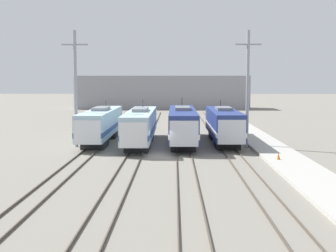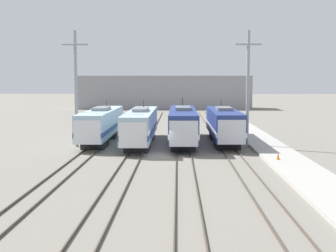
# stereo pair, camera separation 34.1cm
# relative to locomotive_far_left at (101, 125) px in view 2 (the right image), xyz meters

# --- Properties ---
(ground_plane) EXTENTS (400.00, 400.00, 0.00)m
(ground_plane) POSITION_rel_locomotive_far_left_xyz_m (7.19, -9.41, -2.15)
(ground_plane) COLOR slate
(rail_pair_far_left) EXTENTS (1.51, 120.00, 0.15)m
(rail_pair_far_left) POSITION_rel_locomotive_far_left_xyz_m (0.00, -9.41, -2.07)
(rail_pair_far_left) COLOR #4C4238
(rail_pair_far_left) RESTS_ON ground_plane
(rail_pair_center_left) EXTENTS (1.51, 120.00, 0.15)m
(rail_pair_center_left) POSITION_rel_locomotive_far_left_xyz_m (4.79, -9.41, -2.07)
(rail_pair_center_left) COLOR #4C4238
(rail_pair_center_left) RESTS_ON ground_plane
(rail_pair_center_right) EXTENTS (1.51, 120.00, 0.15)m
(rail_pair_center_right) POSITION_rel_locomotive_far_left_xyz_m (9.59, -9.41, -2.07)
(rail_pair_center_right) COLOR #4C4238
(rail_pair_center_right) RESTS_ON ground_plane
(rail_pair_far_right) EXTENTS (1.51, 120.00, 0.15)m
(rail_pair_far_right) POSITION_rel_locomotive_far_left_xyz_m (14.38, -9.41, -2.07)
(rail_pair_far_right) COLOR #4C4238
(rail_pair_far_right) RESTS_ON ground_plane
(locomotive_far_left) EXTENTS (2.98, 17.97, 4.83)m
(locomotive_far_left) POSITION_rel_locomotive_far_left_xyz_m (0.00, 0.00, 0.00)
(locomotive_far_left) COLOR #232326
(locomotive_far_left) RESTS_ON ground_plane
(locomotive_center_left) EXTENTS (2.93, 18.84, 4.93)m
(locomotive_center_left) POSITION_rel_locomotive_far_left_xyz_m (4.79, -1.79, 0.01)
(locomotive_center_left) COLOR #232326
(locomotive_center_left) RESTS_ON ground_plane
(locomotive_center_right) EXTENTS (3.06, 19.20, 5.15)m
(locomotive_center_right) POSITION_rel_locomotive_far_left_xyz_m (9.59, -0.59, 0.05)
(locomotive_center_right) COLOR black
(locomotive_center_right) RESTS_ON ground_plane
(locomotive_far_right) EXTENTS (3.09, 16.75, 4.85)m
(locomotive_far_right) POSITION_rel_locomotive_far_left_xyz_m (14.38, -0.29, 0.02)
(locomotive_far_right) COLOR black
(locomotive_far_right) RESTS_ON ground_plane
(catenary_tower_left) EXTENTS (2.83, 0.35, 12.69)m
(catenary_tower_left) POSITION_rel_locomotive_far_left_xyz_m (-2.15, -3.33, 4.41)
(catenary_tower_left) COLOR gray
(catenary_tower_left) RESTS_ON ground_plane
(catenary_tower_right) EXTENTS (2.83, 0.35, 12.69)m
(catenary_tower_right) POSITION_rel_locomotive_far_left_xyz_m (16.60, -3.33, 4.41)
(catenary_tower_right) COLOR gray
(catenary_tower_right) RESTS_ON ground_plane
(platform) EXTENTS (4.00, 120.00, 0.27)m
(platform) POSITION_rel_locomotive_far_left_xyz_m (18.88, -9.41, -2.01)
(platform) COLOR #A8A59E
(platform) RESTS_ON ground_plane
(traffic_cone) EXTENTS (0.29, 0.29, 0.65)m
(traffic_cone) POSITION_rel_locomotive_far_left_xyz_m (17.98, -12.89, -1.55)
(traffic_cone) COLOR orange
(traffic_cone) RESTS_ON platform
(depot_building) EXTENTS (43.62, 9.92, 8.36)m
(depot_building) POSITION_rel_locomotive_far_left_xyz_m (5.50, 66.00, 2.03)
(depot_building) COLOR gray
(depot_building) RESTS_ON ground_plane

